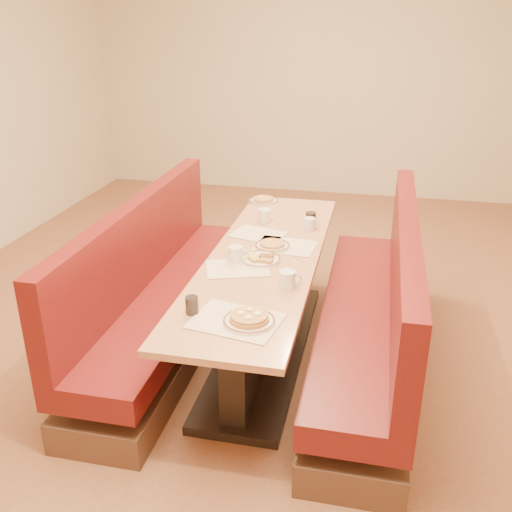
% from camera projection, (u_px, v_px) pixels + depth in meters
% --- Properties ---
extents(ground, '(8.00, 8.00, 0.00)m').
position_uv_depth(ground, '(264.00, 353.00, 4.02)').
color(ground, '#9E6647').
rests_on(ground, ground).
extents(room_envelope, '(6.04, 8.04, 2.82)m').
position_uv_depth(room_envelope, '(266.00, 65.00, 3.26)').
color(room_envelope, beige).
rests_on(room_envelope, ground).
extents(diner_table, '(0.70, 2.50, 0.75)m').
position_uv_depth(diner_table, '(264.00, 306.00, 3.87)').
color(diner_table, black).
rests_on(diner_table, ground).
extents(booth_left, '(0.55, 2.50, 1.05)m').
position_uv_depth(booth_left, '(163.00, 297.00, 4.02)').
color(booth_left, '#4C3326').
rests_on(booth_left, ground).
extents(booth_right, '(0.55, 2.50, 1.05)m').
position_uv_depth(booth_right, '(373.00, 319.00, 3.73)').
color(booth_right, '#4C3326').
rests_on(booth_right, ground).
extents(placemat_near_left, '(0.45, 0.39, 0.00)m').
position_uv_depth(placemat_near_left, '(238.00, 268.00, 3.53)').
color(placemat_near_left, beige).
rests_on(placemat_near_left, diner_table).
extents(placemat_near_right, '(0.50, 0.41, 0.00)m').
position_uv_depth(placemat_near_right, '(236.00, 321.00, 2.93)').
color(placemat_near_right, beige).
rests_on(placemat_near_right, diner_table).
extents(placemat_far_left, '(0.42, 0.36, 0.00)m').
position_uv_depth(placemat_far_left, '(258.00, 234.00, 4.06)').
color(placemat_far_left, beige).
rests_on(placemat_far_left, diner_table).
extents(placemat_far_right, '(0.42, 0.34, 0.00)m').
position_uv_depth(placemat_far_right, '(286.00, 246.00, 3.86)').
color(placemat_far_right, beige).
rests_on(placemat_far_right, diner_table).
extents(pancake_plate, '(0.27, 0.27, 0.06)m').
position_uv_depth(pancake_plate, '(249.00, 319.00, 2.90)').
color(pancake_plate, silver).
rests_on(pancake_plate, diner_table).
extents(eggs_plate, '(0.26, 0.26, 0.05)m').
position_uv_depth(eggs_plate, '(260.00, 259.00, 3.63)').
color(eggs_plate, silver).
rests_on(eggs_plate, diner_table).
extents(extra_plate_mid, '(0.24, 0.24, 0.05)m').
position_uv_depth(extra_plate_mid, '(272.00, 245.00, 3.84)').
color(extra_plate_mid, silver).
rests_on(extra_plate_mid, diner_table).
extents(extra_plate_far, '(0.24, 0.24, 0.05)m').
position_uv_depth(extra_plate_far, '(263.00, 200.00, 4.75)').
color(extra_plate_far, silver).
rests_on(extra_plate_far, diner_table).
extents(coffee_mug_a, '(0.13, 0.10, 0.10)m').
position_uv_depth(coffee_mug_a, '(288.00, 279.00, 3.26)').
color(coffee_mug_a, silver).
rests_on(coffee_mug_a, diner_table).
extents(coffee_mug_b, '(0.13, 0.10, 0.10)m').
position_uv_depth(coffee_mug_b, '(236.00, 254.00, 3.61)').
color(coffee_mug_b, silver).
rests_on(coffee_mug_b, diner_table).
extents(coffee_mug_c, '(0.11, 0.08, 0.09)m').
position_uv_depth(coffee_mug_c, '(310.00, 224.00, 4.15)').
color(coffee_mug_c, silver).
rests_on(coffee_mug_c, diner_table).
extents(coffee_mug_d, '(0.13, 0.09, 0.10)m').
position_uv_depth(coffee_mug_d, '(265.00, 215.00, 4.29)').
color(coffee_mug_d, silver).
rests_on(coffee_mug_d, diner_table).
extents(soda_tumbler_near, '(0.07, 0.07, 0.10)m').
position_uv_depth(soda_tumbler_near, '(192.00, 305.00, 2.99)').
color(soda_tumbler_near, black).
rests_on(soda_tumbler_near, diner_table).
extents(soda_tumbler_mid, '(0.08, 0.08, 0.11)m').
position_uv_depth(soda_tumbler_mid, '(311.00, 219.00, 4.21)').
color(soda_tumbler_mid, black).
rests_on(soda_tumbler_mid, diner_table).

